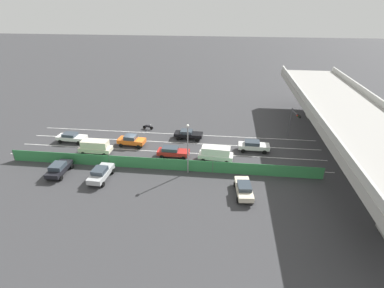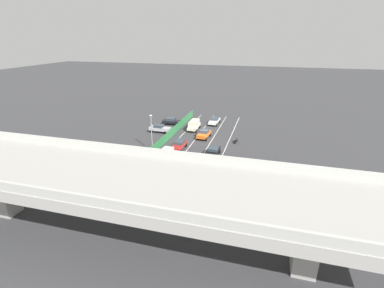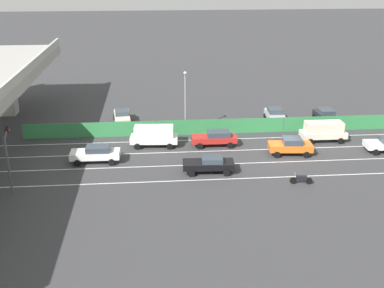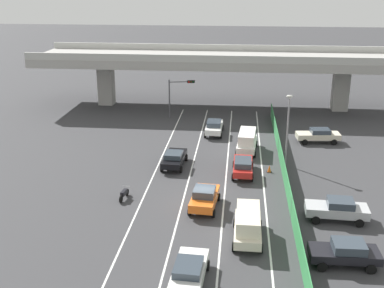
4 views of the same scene
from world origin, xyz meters
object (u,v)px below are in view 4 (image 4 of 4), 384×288
parked_sedan_cream (318,135)px  street_lamp (288,123)px  car_van_white (247,140)px  car_sedan_red (243,166)px  car_van_cream (248,224)px  motorcycle (124,194)px  car_sedan_white (189,272)px  car_sedan_black (174,158)px  car_hatchback_white (214,126)px  parked_wagon_silver (337,209)px  traffic_light (179,91)px  parked_sedan_dark (345,252)px  car_taxi_orange (205,197)px  traffic_cone (269,169)px

parked_sedan_cream → street_lamp: size_ratio=0.69×
car_van_white → car_sedan_red: bearing=-93.6°
car_van_cream → motorcycle: car_van_cream is taller
car_sedan_white → parked_sedan_cream: size_ratio=0.98×
car_sedan_red → car_sedan_black: 6.73m
car_hatchback_white → street_lamp: size_ratio=0.67×
car_sedan_white → parked_wagon_silver: (10.18, 9.07, 0.06)m
parked_sedan_cream → traffic_light: bearing=153.2°
motorcycle → parked_wagon_silver: size_ratio=0.42×
parked_sedan_dark → traffic_light: bearing=114.4°
car_taxi_orange → car_van_white: bearing=75.8°
parked_sedan_dark → traffic_cone: bearing=104.8°
car_sedan_black → car_hatchback_white: bearing=72.8°
motorcycle → parked_sedan_cream: bearing=42.0°
car_van_white → parked_wagon_silver: size_ratio=1.07×
parked_wagon_silver → traffic_light: traffic_light is taller
car_sedan_black → car_van_cream: bearing=-62.0°
parked_wagon_silver → car_van_white: bearing=114.7°
car_hatchback_white → parked_wagon_silver: parked_wagon_silver is taller
motorcycle → traffic_cone: (12.17, 7.03, -0.14)m
parked_sedan_dark → parked_sedan_cream: 24.15m
car_taxi_orange → car_van_cream: 5.59m
car_sedan_red → street_lamp: size_ratio=0.67×
parked_wagon_silver → parked_sedan_cream: (1.24, 18.09, -0.04)m
car_sedan_white → car_van_cream: car_van_cream is taller
car_taxi_orange → motorcycle: (-6.70, 0.94, -0.47)m
car_sedan_red → street_lamp: street_lamp is taller
car_van_cream → car_sedan_black: size_ratio=1.02×
parked_wagon_silver → street_lamp: (-2.92, 10.88, 3.32)m
parked_wagon_silver → traffic_light: bearing=120.1°
car_taxi_orange → car_hatchback_white: size_ratio=0.94×
car_taxi_orange → car_van_white: car_van_white is taller
car_van_cream → street_lamp: 15.18m
car_van_white → parked_sedan_cream: size_ratio=1.03×
parked_sedan_cream → traffic_light: size_ratio=0.97×
car_sedan_red → car_van_white: size_ratio=0.94×
car_sedan_red → motorcycle: (-9.69, -6.19, -0.44)m
car_sedan_red → car_van_cream: 11.61m
car_hatchback_white → traffic_cone: car_hatchback_white is taller
car_sedan_black → motorcycle: bearing=-112.3°
car_van_cream → car_sedan_red: bearing=91.7°
car_sedan_black → parked_sedan_cream: 17.13m
car_sedan_red → car_sedan_white: (-3.15, -17.16, -0.04)m
car_hatchback_white → parked_sedan_cream: size_ratio=0.97×
traffic_light → traffic_cone: traffic_light is taller
car_sedan_black → traffic_cone: (9.06, -0.58, -0.52)m
car_van_white → motorcycle: bearing=-128.9°
car_taxi_orange → parked_sedan_dark: 11.72m
street_lamp → traffic_cone: bearing=-129.7°
parked_wagon_silver → traffic_cone: parked_wagon_silver is taller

